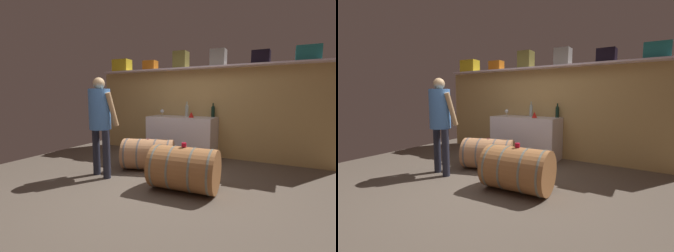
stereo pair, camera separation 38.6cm
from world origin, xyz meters
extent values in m
cube|color=brown|center=(0.00, 0.55, -0.01)|extent=(6.46, 7.64, 0.02)
cube|color=tan|center=(0.00, 2.22, 0.95)|extent=(5.26, 0.10, 1.90)
cube|color=silver|center=(0.00, 2.07, 1.92)|extent=(4.84, 0.40, 0.03)
cube|color=yellow|center=(-2.02, 2.07, 2.08)|extent=(0.44, 0.32, 0.29)
cube|color=orange|center=(-1.20, 2.07, 2.04)|extent=(0.31, 0.24, 0.21)
cube|color=olive|center=(-0.42, 2.07, 2.11)|extent=(0.30, 0.29, 0.36)
cube|color=gray|center=(0.41, 2.07, 2.10)|extent=(0.31, 0.29, 0.33)
cube|color=black|center=(1.23, 2.07, 2.06)|extent=(0.32, 0.27, 0.24)
cube|color=teal|center=(2.00, 2.07, 2.07)|extent=(0.40, 0.20, 0.27)
cube|color=white|center=(-0.30, 1.85, 0.44)|extent=(1.45, 0.61, 0.89)
cylinder|color=#ADBCB5|center=(-0.23, 1.97, 1.00)|extent=(0.07, 0.07, 0.22)
sphere|color=#ADBCB5|center=(-0.23, 1.97, 1.12)|extent=(0.07, 0.07, 0.07)
cylinder|color=#ADBCB5|center=(-0.23, 1.97, 1.17)|extent=(0.03, 0.03, 0.08)
cylinder|color=black|center=(0.32, 2.08, 0.98)|extent=(0.08, 0.08, 0.19)
sphere|color=black|center=(0.32, 2.08, 1.09)|extent=(0.07, 0.07, 0.07)
cylinder|color=black|center=(0.32, 2.08, 1.14)|extent=(0.03, 0.03, 0.08)
cylinder|color=white|center=(-0.74, 1.79, 0.89)|extent=(0.07, 0.07, 0.00)
cylinder|color=white|center=(-0.74, 1.79, 0.93)|extent=(0.01, 0.01, 0.08)
sphere|color=white|center=(-0.74, 1.79, 1.00)|extent=(0.08, 0.08, 0.08)
sphere|color=maroon|center=(-0.74, 1.79, 0.99)|extent=(0.05, 0.05, 0.05)
cone|color=red|center=(-0.04, 1.76, 0.95)|extent=(0.11, 0.11, 0.12)
cylinder|color=#A66B3C|center=(0.48, 0.16, 0.31)|extent=(0.97, 0.67, 0.61)
cylinder|color=slate|center=(0.09, 0.14, 0.31)|extent=(0.07, 0.62, 0.62)
cylinder|color=slate|center=(0.33, 0.15, 0.31)|extent=(0.07, 0.62, 0.62)
cylinder|color=slate|center=(0.63, 0.17, 0.31)|extent=(0.07, 0.62, 0.62)
cylinder|color=slate|center=(0.87, 0.18, 0.31)|extent=(0.07, 0.62, 0.62)
cylinder|color=#824753|center=(0.48, 0.16, 0.62)|extent=(0.04, 0.04, 0.01)
cylinder|color=tan|center=(-0.48, 0.76, 0.28)|extent=(1.03, 0.81, 0.55)
cylinder|color=slate|center=(-0.84, 0.64, 0.28)|extent=(0.20, 0.54, 0.56)
cylinder|color=slate|center=(-0.62, 0.71, 0.28)|extent=(0.20, 0.54, 0.56)
cylinder|color=slate|center=(-0.34, 0.81, 0.28)|extent=(0.20, 0.54, 0.56)
cylinder|color=slate|center=(-0.12, 0.88, 0.28)|extent=(0.20, 0.54, 0.56)
cylinder|color=#924250|center=(-0.48, 0.76, 0.56)|extent=(0.04, 0.04, 0.01)
cylinder|color=red|center=(0.47, 0.16, 0.65)|extent=(0.07, 0.07, 0.06)
cylinder|color=#262838|center=(-0.84, 0.06, 0.39)|extent=(0.12, 0.12, 0.79)
cylinder|color=#262838|center=(-1.12, 0.13, 0.39)|extent=(0.12, 0.12, 0.79)
cylinder|color=#4D86D9|center=(-0.98, 0.10, 1.11)|extent=(0.34, 0.34, 0.65)
sphere|color=tan|center=(-0.98, 0.10, 1.53)|extent=(0.19, 0.19, 0.19)
cylinder|color=tan|center=(-0.76, 0.14, 1.11)|extent=(0.14, 0.24, 0.55)
cylinder|color=tan|center=(-1.14, 0.24, 1.11)|extent=(0.14, 0.25, 0.55)
camera|label=1|loc=(1.72, -2.81, 1.32)|focal=25.29mm
camera|label=2|loc=(2.06, -2.62, 1.32)|focal=25.29mm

